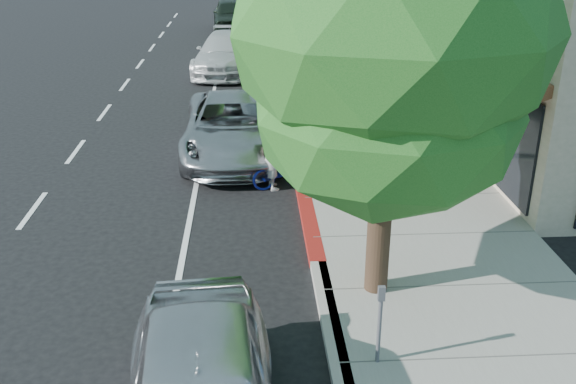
{
  "coord_description": "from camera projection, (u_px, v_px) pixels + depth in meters",
  "views": [
    {
      "loc": [
        -1.2,
        -11.53,
        6.08
      ],
      "look_at": [
        -0.54,
        -0.45,
        1.35
      ],
      "focal_mm": 40.0,
      "sensor_mm": 36.0,
      "label": 1
    }
  ],
  "objects": [
    {
      "name": "ground",
      "position": [
        313.0,
        244.0,
        13.04
      ],
      "size": [
        120.0,
        120.0,
        0.0
      ],
      "primitive_type": "plane",
      "color": "black",
      "rests_on": "ground"
    },
    {
      "name": "sidewalk",
      "position": [
        361.0,
        123.0,
        20.48
      ],
      "size": [
        4.6,
        56.0,
        0.15
      ],
      "primitive_type": "cube",
      "color": "gray",
      "rests_on": "ground"
    },
    {
      "name": "curb",
      "position": [
        289.0,
        124.0,
        20.35
      ],
      "size": [
        0.3,
        56.0,
        0.15
      ],
      "primitive_type": "cube",
      "color": "#9E998E",
      "rests_on": "ground"
    },
    {
      "name": "curb_red_segment",
      "position": [
        309.0,
        219.0,
        13.92
      ],
      "size": [
        0.32,
        4.0,
        0.15
      ],
      "primitive_type": "cube",
      "color": "maroon",
      "rests_on": "ground"
    },
    {
      "name": "street_tree_0",
      "position": [
        391.0,
        35.0,
        9.48
      ],
      "size": [
        4.96,
        4.96,
        7.44
      ],
      "color": "black",
      "rests_on": "ground"
    },
    {
      "name": "cyclist",
      "position": [
        273.0,
        152.0,
        15.38
      ],
      "size": [
        0.57,
        0.76,
        1.88
      ],
      "primitive_type": "imported",
      "rotation": [
        0.0,
        0.0,
        1.76
      ],
      "color": "beige",
      "rests_on": "ground"
    },
    {
      "name": "bicycle",
      "position": [
        285.0,
        171.0,
        15.6
      ],
      "size": [
        1.75,
        0.98,
        0.87
      ],
      "primitive_type": "imported",
      "rotation": [
        0.0,
        0.0,
        1.83
      ],
      "color": "#17229F",
      "rests_on": "ground"
    },
    {
      "name": "silver_suv",
      "position": [
        233.0,
        127.0,
        17.68
      ],
      "size": [
        2.72,
        5.81,
        1.61
      ],
      "primitive_type": "imported",
      "rotation": [
        0.0,
        0.0,
        0.01
      ],
      "color": "#9FA0A4",
      "rests_on": "ground"
    },
    {
      "name": "dark_sedan",
      "position": [
        271.0,
        88.0,
        21.99
      ],
      "size": [
        1.73,
        4.6,
        1.5
      ],
      "primitive_type": "imported",
      "rotation": [
        0.0,
        0.0,
        -0.03
      ],
      "color": "black",
      "rests_on": "ground"
    },
    {
      "name": "white_pickup",
      "position": [
        226.0,
        53.0,
        27.36
      ],
      "size": [
        3.01,
        5.88,
        1.63
      ],
      "primitive_type": "imported",
      "rotation": [
        0.0,
        0.0,
        -0.13
      ],
      "color": "silver",
      "rests_on": "ground"
    },
    {
      "name": "dark_suv_far",
      "position": [
        232.0,
        15.0,
        37.66
      ],
      "size": [
        2.42,
        5.4,
        1.8
      ],
      "primitive_type": "imported",
      "rotation": [
        0.0,
        0.0,
        0.05
      ],
      "color": "black",
      "rests_on": "ground"
    },
    {
      "name": "pedestrian",
      "position": [
        374.0,
        83.0,
        21.89
      ],
      "size": [
        0.84,
        0.71,
        1.54
      ],
      "primitive_type": "imported",
      "rotation": [
        0.0,
        0.0,
        3.33
      ],
      "color": "black",
      "rests_on": "sidewalk"
    }
  ]
}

